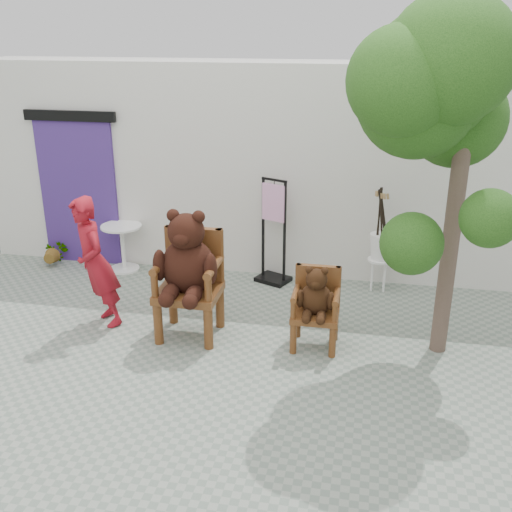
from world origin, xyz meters
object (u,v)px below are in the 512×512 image
at_px(chair_small, 316,300).
at_px(stool_bucket, 380,246).
at_px(tree, 434,96).
at_px(person, 96,263).
at_px(display_stand, 273,243).
at_px(chair_big, 188,266).
at_px(cafe_table, 122,242).

xyz_separation_m(chair_small, stool_bucket, (0.71, 1.73, 0.06)).
bearing_deg(tree, person, -178.61).
bearing_deg(stool_bucket, display_stand, -179.98).
relative_size(person, stool_bucket, 1.13).
bearing_deg(tree, chair_big, -177.41).
bearing_deg(chair_big, chair_small, 0.40).
distance_m(chair_big, chair_small, 1.51).
relative_size(chair_small, display_stand, 0.65).
distance_m(stool_bucket, tree, 2.75).
height_order(chair_small, tree, tree).
height_order(chair_small, display_stand, display_stand).
height_order(stool_bucket, tree, tree).
distance_m(display_stand, tree, 3.32).
bearing_deg(chair_small, person, 179.67).
height_order(cafe_table, stool_bucket, stool_bucket).
relative_size(cafe_table, stool_bucket, 0.48).
xyz_separation_m(chair_big, display_stand, (0.71, 1.74, -0.29)).
bearing_deg(chair_big, person, 178.74).
xyz_separation_m(chair_big, stool_bucket, (2.19, 1.75, -0.24)).
xyz_separation_m(chair_big, person, (-1.16, 0.03, -0.06)).
xyz_separation_m(person, tree, (3.71, 0.09, 2.01)).
xyz_separation_m(chair_small, tree, (1.06, 0.10, 2.25)).
relative_size(display_stand, tree, 0.40).
bearing_deg(chair_small, display_stand, 113.98).
bearing_deg(tree, cafe_table, 158.37).
height_order(person, stool_bucket, person).
relative_size(person, tree, 0.43).
height_order(chair_small, person, person).
height_order(cafe_table, tree, tree).
xyz_separation_m(cafe_table, tree, (4.12, -1.63, 2.39)).
xyz_separation_m(chair_big, cafe_table, (-1.57, 1.75, -0.44)).
bearing_deg(chair_big, display_stand, 67.78).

